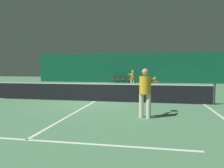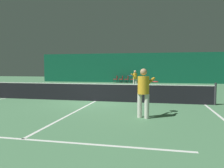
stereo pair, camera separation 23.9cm
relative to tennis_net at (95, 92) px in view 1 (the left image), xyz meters
name	(u,v)px [view 1 (the left image)]	position (x,y,z in m)	size (l,w,h in m)	color
ground_plane	(95,101)	(0.00, 0.00, -0.51)	(60.00, 60.00, 0.00)	#4C7F56
backdrop_curtain	(128,68)	(0.00, 15.30, 1.27)	(23.00, 0.12, 3.56)	#0F5138
court_line_baseline_far	(124,85)	(0.00, 11.90, -0.51)	(11.00, 0.10, 0.00)	white
court_line_service_far	(115,90)	(0.00, 6.40, -0.51)	(8.25, 0.10, 0.00)	white
court_line_service_near	(27,140)	(0.00, -6.40, -0.51)	(8.25, 0.10, 0.00)	white
court_line_sideline_left	(3,98)	(-5.50, 0.00, -0.51)	(0.10, 23.80, 0.00)	white
court_line_sideline_right	(204,104)	(5.50, 0.00, -0.51)	(0.10, 23.80, 0.00)	white
court_line_centre	(95,101)	(0.00, 0.00, -0.51)	(0.10, 12.80, 0.00)	white
tennis_net	(95,92)	(0.00, 0.00, 0.00)	(12.00, 0.10, 1.07)	black
player_near	(146,89)	(2.79, -3.39, 0.51)	(0.82, 1.43, 1.75)	beige
player_far	(132,77)	(1.18, 8.75, 0.40)	(0.71, 1.34, 1.56)	beige
courtside_chair_0	(113,79)	(-1.73, 14.75, -0.03)	(0.44, 0.44, 0.84)	#2D2D2D
courtside_chair_1	(119,79)	(-1.06, 14.75, -0.03)	(0.44, 0.44, 0.84)	#2D2D2D
courtside_chair_2	(124,79)	(-0.39, 14.75, -0.03)	(0.44, 0.44, 0.84)	#2D2D2D
courtside_chair_3	(130,79)	(0.28, 14.75, -0.03)	(0.44, 0.44, 0.84)	#2D2D2D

